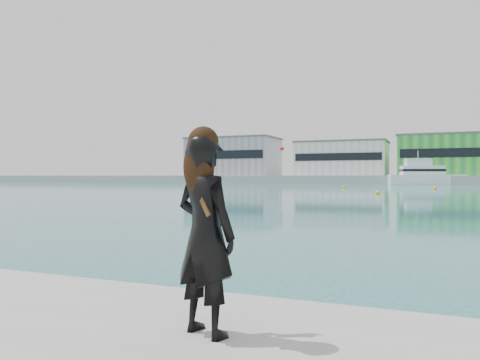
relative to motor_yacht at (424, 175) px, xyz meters
The scene contains 10 objects.
far_quay 19.21m from the motor_yacht, 88.63° to the left, with size 320.00×40.00×2.00m, color #9E9E99.
warehouse_grey_left 57.45m from the motor_yacht, 162.55° to the left, with size 26.52×16.36×11.50m.
warehouse_white 27.91m from the motor_yacht, 141.48° to the left, with size 24.48×15.35×9.50m.
warehouse_green 19.79m from the motor_yacht, 63.74° to the left, with size 30.60×16.36×10.50m.
flagpole_left 39.05m from the motor_yacht, 164.81° to the left, with size 1.28×0.16×8.00m.
motor_yacht is the anchor object (origin of this frame).
buoy_near 40.49m from the motor_yacht, 87.10° to the right, with size 0.50×0.50×0.50m, color yellow.
buoy_far 38.57m from the motor_yacht, 107.76° to the right, with size 0.50×0.50×0.50m, color yellow.
buoy_extra 61.62m from the motor_yacht, 93.55° to the right, with size 0.50×0.50×0.50m, color yellow.
woman 111.08m from the motor_yacht, 89.96° to the right, with size 0.65×0.52×1.62m.
Camera 1 is at (1.23, -3.45, 2.02)m, focal length 35.00 mm.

